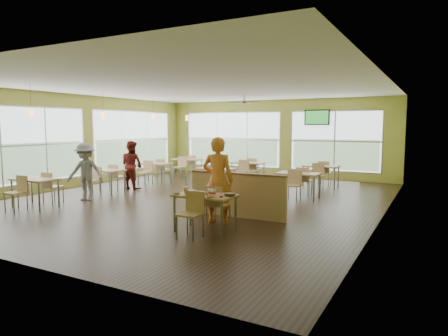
{
  "coord_description": "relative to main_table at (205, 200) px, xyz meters",
  "views": [
    {
      "loc": [
        6.07,
        -9.75,
        2.11
      ],
      "look_at": [
        1.18,
        -0.67,
        1.03
      ],
      "focal_mm": 32.0,
      "sensor_mm": 36.0,
      "label": 1
    }
  ],
  "objects": [
    {
      "name": "tv_backwall",
      "position": [
        -0.2,
        8.9,
        1.82
      ],
      "size": [
        1.0,
        0.07,
        0.6
      ],
      "color": "black",
      "rests_on": "wall_back"
    },
    {
      "name": "dining_tables",
      "position": [
        -3.05,
        4.71,
        -0.0
      ],
      "size": [
        6.92,
        8.72,
        0.87
      ],
      "color": "tan",
      "rests_on": "floor"
    },
    {
      "name": "cup_red_far",
      "position": [
        0.28,
        -0.14,
        0.2
      ],
      "size": [
        0.11,
        0.11,
        0.38
      ],
      "color": "white",
      "rests_on": "main_table"
    },
    {
      "name": "man_plaid",
      "position": [
        -0.1,
        0.71,
        0.31
      ],
      "size": [
        0.77,
        0.59,
        1.89
      ],
      "primitive_type": "imported",
      "rotation": [
        0.0,
        0.0,
        3.36
      ],
      "color": "#DA4518",
      "rests_on": "floor"
    },
    {
      "name": "window_bays",
      "position": [
        -4.65,
        6.08,
        0.85
      ],
      "size": [
        9.24,
        10.24,
        2.38
      ],
      "color": "white",
      "rests_on": "room"
    },
    {
      "name": "pendant_lights",
      "position": [
        -5.2,
        3.68,
        1.82
      ],
      "size": [
        0.11,
        7.31,
        0.86
      ],
      "color": "#2D2119",
      "rests_on": "ceiling"
    },
    {
      "name": "cup_red_near",
      "position": [
        0.16,
        -0.07,
        0.19
      ],
      "size": [
        0.1,
        0.1,
        0.36
      ],
      "color": "white",
      "rests_on": "main_table"
    },
    {
      "name": "wrapper_mid",
      "position": [
        0.1,
        0.03,
        0.15
      ],
      "size": [
        0.28,
        0.27,
        0.06
      ],
      "primitive_type": "ellipsoid",
      "rotation": [
        0.0,
        0.0,
        -0.38
      ],
      "color": "olive",
      "rests_on": "main_table"
    },
    {
      "name": "ceiling_fan",
      "position": [
        -2.0,
        6.0,
        2.32
      ],
      "size": [
        1.25,
        1.25,
        0.29
      ],
      "color": "#2D2119",
      "rests_on": "ceiling"
    },
    {
      "name": "food_basket",
      "position": [
        0.51,
        0.09,
        0.15
      ],
      "size": [
        0.24,
        0.24,
        0.05
      ],
      "color": "black",
      "rests_on": "main_table"
    },
    {
      "name": "wrapper_left",
      "position": [
        -0.52,
        -0.23,
        0.14
      ],
      "size": [
        0.16,
        0.15,
        0.04
      ],
      "primitive_type": "ellipsoid",
      "rotation": [
        0.0,
        0.0,
        -0.13
      ],
      "color": "olive",
      "rests_on": "main_table"
    },
    {
      "name": "half_wall_divider",
      "position": [
        0.0,
        1.45,
        -0.11
      ],
      "size": [
        2.4,
        0.14,
        1.04
      ],
      "color": "tan",
      "rests_on": "floor"
    },
    {
      "name": "wrapper_right",
      "position": [
        0.26,
        -0.28,
        0.14
      ],
      "size": [
        0.16,
        0.15,
        0.03
      ],
      "primitive_type": "ellipsoid",
      "rotation": [
        0.0,
        0.0,
        0.23
      ],
      "color": "olive",
      "rests_on": "main_table"
    },
    {
      "name": "patron_grey",
      "position": [
        -4.74,
        1.29,
        0.19
      ],
      "size": [
        1.21,
        0.94,
        1.64
      ],
      "primitive_type": "imported",
      "rotation": [
        0.0,
        0.0,
        0.36
      ],
      "color": "slate",
      "rests_on": "floor"
    },
    {
      "name": "ketchup_cup",
      "position": [
        0.45,
        -0.14,
        0.13
      ],
      "size": [
        0.06,
        0.06,
        0.03
      ],
      "primitive_type": "cylinder",
      "color": "#A80500",
      "rests_on": "main_table"
    },
    {
      "name": "patron_maroon",
      "position": [
        -4.95,
        3.47,
        0.18
      ],
      "size": [
        0.85,
        0.7,
        1.62
      ],
      "primitive_type": "imported",
      "rotation": [
        0.0,
        0.0,
        3.04
      ],
      "color": "#5D1911",
      "rests_on": "floor"
    },
    {
      "name": "main_table",
      "position": [
        0.0,
        0.0,
        0.0
      ],
      "size": [
        1.22,
        1.52,
        0.87
      ],
      "color": "tan",
      "rests_on": "floor"
    },
    {
      "name": "cup_yellow",
      "position": [
        -0.09,
        -0.25,
        0.18
      ],
      "size": [
        0.09,
        0.09,
        0.32
      ],
      "color": "white",
      "rests_on": "main_table"
    },
    {
      "name": "room",
      "position": [
        -2.0,
        3.0,
        0.97
      ],
      "size": [
        12.0,
        12.04,
        3.2
      ],
      "color": "black",
      "rests_on": "ground"
    },
    {
      "name": "cup_blue",
      "position": [
        -0.39,
        -0.08,
        0.2
      ],
      "size": [
        0.11,
        0.11,
        0.38
      ],
      "color": "white",
      "rests_on": "main_table"
    }
  ]
}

